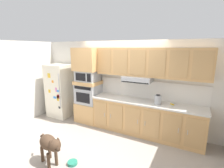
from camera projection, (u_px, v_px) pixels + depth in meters
The scene contains 17 objects.
ground_plane at pixel (103, 139), 4.28m from camera, with size 9.60×9.60×0.00m, color #9E9389.
back_kitchen_wall at pixel (122, 83), 4.97m from camera, with size 6.20×0.12×2.50m, color silver.
side_panel_left at pixel (27, 81), 5.29m from camera, with size 0.12×7.10×2.50m, color silver.
refrigerator at pixel (60, 90), 5.63m from camera, with size 0.76×0.73×1.76m.
oven_base_cabinet at pixel (89, 112), 5.31m from camera, with size 0.74×0.62×0.60m, color tan.
built_in_oven at pixel (88, 93), 5.18m from camera, with size 0.70×0.62×0.60m.
appliance_mid_shelf at pixel (88, 83), 5.11m from camera, with size 0.74×0.62×0.10m, color tan.
microwave at pixel (88, 76), 5.06m from camera, with size 0.64×0.54×0.32m.
appliance_upper_cabinet at pixel (87, 59), 4.95m from camera, with size 0.74×0.62×0.68m, color tan.
lower_cabinet_run at pixel (145, 119), 4.45m from camera, with size 2.91×0.63×0.88m.
countertop_slab at pixel (146, 102), 4.35m from camera, with size 2.95×0.64×0.04m, color beige.
backsplash_panel at pixel (149, 90), 4.54m from camera, with size 2.95×0.02×0.50m, color silver.
upper_cabinet_with_hood at pixel (148, 64), 4.25m from camera, with size 2.91×0.48×0.88m.
screwdriver at pixel (172, 104), 4.09m from camera, with size 0.16×0.17×0.03m.
electric_kettle at pixel (158, 100), 4.13m from camera, with size 0.17×0.17×0.24m.
dog at pixel (50, 144), 3.23m from camera, with size 0.84×0.42×0.68m.
dog_food_bowl at pixel (72, 163), 3.34m from camera, with size 0.20×0.20×0.06m.
Camera 1 is at (2.00, -3.33, 2.30)m, focal length 26.64 mm.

